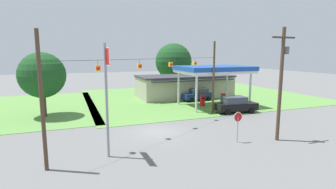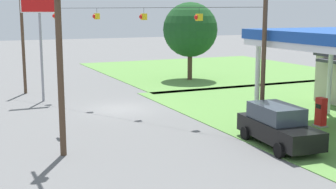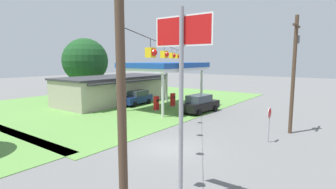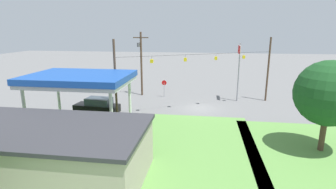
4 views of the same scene
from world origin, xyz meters
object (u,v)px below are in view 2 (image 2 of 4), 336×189
object	(u,v)px
stop_sign_roadside	(62,101)
stop_sign_overhead	(40,22)
fuel_pump_near	(321,113)
tree_west_verge	(190,30)
car_at_pumps_front	(278,126)
utility_pole_main	(59,42)

from	to	relation	value
stop_sign_roadside	stop_sign_overhead	xyz separation A→B (m)	(-10.09, 0.69, 3.86)
fuel_pump_near	stop_sign_roadside	size ratio (longest dim) A/B	0.67
stop_sign_overhead	tree_west_verge	xyz separation A→B (m)	(-5.07, 14.47, -0.95)
stop_sign_roadside	tree_west_verge	world-z (taller)	tree_west_verge
car_at_pumps_front	utility_pole_main	distance (m)	10.94
stop_sign_roadside	tree_west_verge	xyz separation A→B (m)	(-15.16, 15.16, 2.91)
car_at_pumps_front	stop_sign_roadside	bearing A→B (deg)	-119.58
utility_pole_main	stop_sign_overhead	bearing A→B (deg)	174.09
tree_west_verge	stop_sign_overhead	bearing A→B (deg)	-70.70
fuel_pump_near	utility_pole_main	size ratio (longest dim) A/B	0.18
fuel_pump_near	tree_west_verge	xyz separation A→B (m)	(-19.34, 1.59, 3.93)
utility_pole_main	tree_west_verge	xyz separation A→B (m)	(-18.64, 15.87, -0.40)
stop_sign_roadside	stop_sign_overhead	distance (m)	10.83
fuel_pump_near	car_at_pumps_front	distance (m)	4.97
car_at_pumps_front	stop_sign_roadside	size ratio (longest dim) A/B	2.07
car_at_pumps_front	utility_pole_main	bearing A→B (deg)	-100.73
tree_west_verge	utility_pole_main	bearing A→B (deg)	-40.42
stop_sign_roadside	stop_sign_overhead	world-z (taller)	stop_sign_overhead
fuel_pump_near	car_at_pumps_front	world-z (taller)	car_at_pumps_front
car_at_pumps_front	stop_sign_overhead	distance (m)	18.92
stop_sign_overhead	fuel_pump_near	bearing A→B (deg)	42.06
fuel_pump_near	stop_sign_roadside	xyz separation A→B (m)	(-4.18, -13.57, 1.01)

